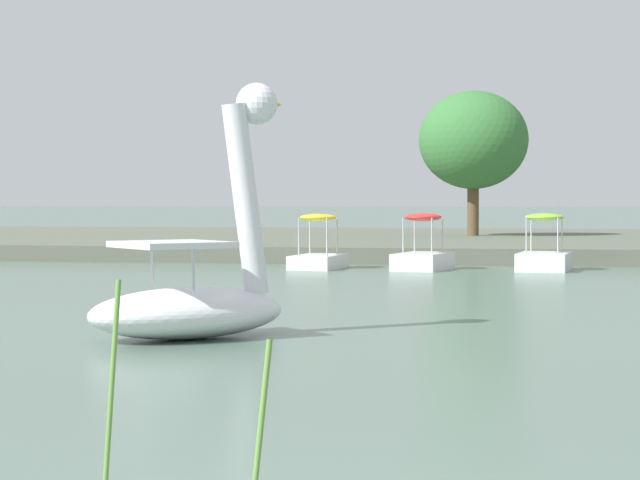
{
  "coord_description": "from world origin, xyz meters",
  "views": [
    {
      "loc": [
        1.16,
        -5.28,
        1.81
      ],
      "look_at": [
        -2.69,
        15.18,
        1.13
      ],
      "focal_mm": 71.84,
      "sensor_mm": 36.0,
      "label": 1
    }
  ],
  "objects_px": {
    "pedal_boat_red": "(423,253)",
    "pedal_boat_yellow": "(318,252)",
    "pedal_boat_lime": "(544,254)",
    "tree_broadleaf_behind_dock": "(473,140)",
    "swan_boat": "(196,287)"
  },
  "relations": [
    {
      "from": "pedal_boat_red",
      "to": "tree_broadleaf_behind_dock",
      "type": "bearing_deg",
      "value": 88.76
    },
    {
      "from": "swan_boat",
      "to": "pedal_boat_red",
      "type": "relative_size",
      "value": 1.49
    },
    {
      "from": "pedal_boat_lime",
      "to": "pedal_boat_red",
      "type": "xyz_separation_m",
      "value": [
        -3.03,
        -0.26,
        0.0
      ]
    },
    {
      "from": "swan_boat",
      "to": "pedal_boat_red",
      "type": "distance_m",
      "value": 16.39
    },
    {
      "from": "tree_broadleaf_behind_dock",
      "to": "pedal_boat_red",
      "type": "bearing_deg",
      "value": -91.24
    },
    {
      "from": "tree_broadleaf_behind_dock",
      "to": "pedal_boat_yellow",
      "type": "bearing_deg",
      "value": -101.98
    },
    {
      "from": "pedal_boat_lime",
      "to": "tree_broadleaf_behind_dock",
      "type": "xyz_separation_m",
      "value": [
        -2.72,
        13.97,
        3.49
      ]
    },
    {
      "from": "swan_boat",
      "to": "pedal_boat_lime",
      "type": "height_order",
      "value": "swan_boat"
    },
    {
      "from": "pedal_boat_lime",
      "to": "tree_broadleaf_behind_dock",
      "type": "distance_m",
      "value": 14.66
    },
    {
      "from": "pedal_boat_red",
      "to": "swan_boat",
      "type": "bearing_deg",
      "value": -94.26
    },
    {
      "from": "swan_boat",
      "to": "pedal_boat_lime",
      "type": "bearing_deg",
      "value": 75.66
    },
    {
      "from": "swan_boat",
      "to": "pedal_boat_lime",
      "type": "xyz_separation_m",
      "value": [
        4.24,
        16.6,
        -0.24
      ]
    },
    {
      "from": "pedal_boat_red",
      "to": "pedal_boat_yellow",
      "type": "relative_size",
      "value": 1.03
    },
    {
      "from": "pedal_boat_yellow",
      "to": "tree_broadleaf_behind_dock",
      "type": "xyz_separation_m",
      "value": [
        3.02,
        14.21,
        3.48
      ]
    },
    {
      "from": "pedal_boat_red",
      "to": "pedal_boat_yellow",
      "type": "height_order",
      "value": "pedal_boat_red"
    }
  ]
}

